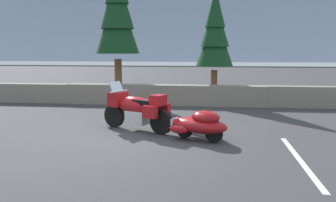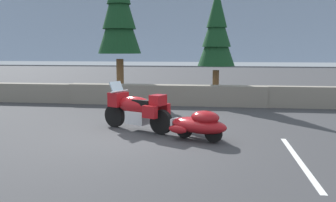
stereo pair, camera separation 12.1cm
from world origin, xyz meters
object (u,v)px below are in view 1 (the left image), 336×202
Objects in this scene: pine_tree_secondary at (215,31)px; pine_tree_tall at (117,9)px; car_shaped_trailer at (199,124)px; touring_motorcycle at (136,108)px.

pine_tree_tall is at bearing 178.09° from pine_tree_secondary.
pine_tree_tall reaches higher than pine_tree_secondary.
touring_motorcycle is at bearing 153.85° from car_shaped_trailer.
pine_tree_tall is 1.33× the size of pine_tree_secondary.
pine_tree_secondary is (4.16, -0.14, -0.97)m from pine_tree_tall.
car_shaped_trailer is 0.45× the size of pine_tree_secondary.
car_shaped_trailer is 0.34× the size of pine_tree_tall.
pine_tree_tall reaches higher than car_shaped_trailer.
touring_motorcycle is 1.99m from car_shaped_trailer.
pine_tree_secondary is (2.13, 5.60, 2.36)m from touring_motorcycle.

